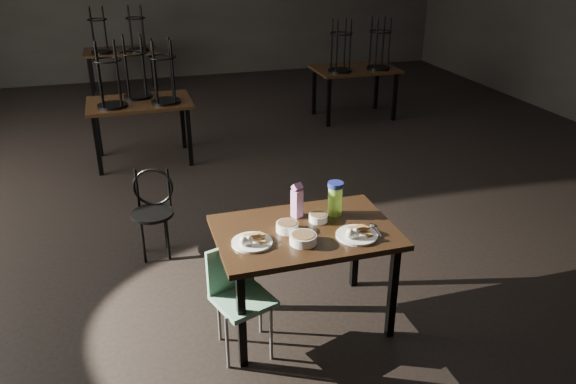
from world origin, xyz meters
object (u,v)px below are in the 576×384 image
object	(u,v)px
juice_carton	(297,201)
bentwood_chair	(153,206)
school_chair	(239,290)
main_table	(305,240)
water_bottle	(335,198)

from	to	relation	value
juice_carton	bentwood_chair	bearing A→B (deg)	130.38
school_chair	main_table	bearing A→B (deg)	-4.88
juice_carton	bentwood_chair	world-z (taller)	juice_carton
main_table	school_chair	size ratio (longest dim) A/B	1.63
water_bottle	bentwood_chair	distance (m)	1.71
juice_carton	school_chair	distance (m)	0.73
bentwood_chair	school_chair	distance (m)	1.49
main_table	water_bottle	distance (m)	0.37
main_table	bentwood_chair	size ratio (longest dim) A/B	1.60
bentwood_chair	school_chair	bearing A→B (deg)	-59.84
juice_carton	school_chair	world-z (taller)	juice_carton
water_bottle	school_chair	distance (m)	0.92
juice_carton	bentwood_chair	xyz separation A→B (m)	(-0.93, 1.10, -0.42)
school_chair	water_bottle	bearing A→B (deg)	1.17
water_bottle	main_table	bearing A→B (deg)	-150.10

